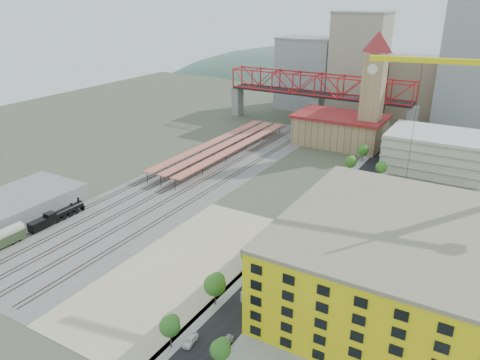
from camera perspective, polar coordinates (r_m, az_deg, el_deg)
The scene contains 31 objects.
ground at distance 136.88m, azimuth 2.49°, elevation -4.87°, with size 400.00×400.00×0.00m, color #474C38.
ballast_strip at distance 167.95m, azimuth -5.56°, elevation 0.29°, with size 36.00×165.00×0.06m, color #605E59.
dirt_lot at distance 115.65m, azimuth -6.80°, elevation -10.45°, with size 28.00×67.00×0.06m, color tan.
street_asphalt at distance 143.70m, azimuth 10.98°, elevation -3.91°, with size 12.00×170.00×0.06m, color black.
sidewalk_west at distance 145.35m, azimuth 8.95°, elevation -3.46°, with size 3.00×170.00×0.04m, color gray.
sidewalk_east at distance 142.24m, azimuth 13.06°, elevation -4.37°, with size 3.00×170.00×0.04m, color gray.
construction_pad at distance 108.29m, azimuth 19.25°, elevation -14.19°, with size 50.00×90.00×0.06m, color gray.
rail_tracks at distance 168.90m, azimuth -6.06°, elevation 0.44°, with size 26.56×160.00×0.18m.
platform_canopies at distance 190.68m, azimuth -2.01°, elevation 4.31°, with size 16.00×80.00×4.12m.
station_hall at distance 207.44m, azimuth 12.07°, elevation 6.06°, with size 38.00×24.00×13.10m.
clock_tower at distance 197.23m, azimuth 16.01°, elevation 11.48°, with size 12.00×12.00×52.00m.
parking_garage at distance 187.61m, azimuth 22.74°, elevation 3.24°, with size 34.00×26.00×14.00m, color silver.
truss_bridge at distance 232.35m, azimuth 9.47°, elevation 11.02°, with size 94.00×9.60×25.60m.
construction_building at distance 103.62m, azimuth 18.26°, elevation -9.60°, with size 44.60×50.60×18.80m.
warehouse at distance 157.09m, azimuth -24.94°, elevation -2.37°, with size 22.00×32.00×5.00m, color gray.
street_trees at distance 135.23m, azimuth 9.52°, elevation -5.53°, with size 15.40×124.40×8.00m.
skyline at distance 258.31m, azimuth 19.52°, elevation 12.05°, with size 133.00×46.00×60.00m.
distant_hills at distance 394.57m, azimuth 26.60°, elevation -1.49°, with size 647.00×264.00×227.00m.
locomotive at distance 145.21m, azimuth -21.20°, elevation -4.01°, with size 2.53×19.50×4.88m.
site_trailer_a at distance 105.54m, azimuth 2.01°, elevation -12.97°, with size 2.52×9.57×2.62m, color silver.
site_trailer_b at distance 113.50m, azimuth 4.60°, elevation -10.35°, with size 2.29×8.70×2.38m, color silver.
site_trailer_c at distance 119.81m, azimuth 6.36°, elevation -8.41°, with size 2.75×10.45×2.86m, color silver.
site_trailer_d at distance 124.24m, azimuth 7.41°, elevation -7.31°, with size 2.63×9.98×2.73m, color silver.
car_0 at distance 93.53m, azimuth -6.08°, elevation -18.89°, with size 1.69×4.20×1.43m, color white.
car_1 at distance 116.91m, azimuth 3.83°, elevation -9.59°, with size 1.38×3.95×1.30m, color gray.
car_2 at distance 119.59m, azimuth 4.61°, elevation -8.78°, with size 2.44×5.30×1.47m, color black.
car_3 at distance 149.17m, azimuth 10.68°, elevation -2.59°, with size 2.04×5.01×1.45m, color navy.
car_4 at distance 92.78m, azimuth -1.75°, elevation -19.17°, with size 1.64×4.07×1.39m, color #B8B8B8.
car_5 at distance 107.59m, azimuth 4.45°, elevation -12.63°, with size 1.61×4.61×1.52m, color gray.
car_6 at distance 128.87m, azimuth 9.77°, elevation -6.64°, with size 2.44×5.29×1.47m, color black.
car_7 at distance 153.65m, azimuth 13.67°, elevation -2.13°, with size 1.82×4.48×1.30m, color navy.
Camera 1 is at (56.68, -108.27, 61.65)m, focal length 35.00 mm.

